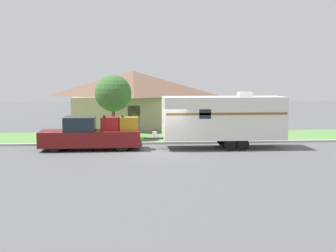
% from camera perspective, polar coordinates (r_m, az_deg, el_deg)
% --- Properties ---
extents(ground_plane, '(120.00, 120.00, 0.00)m').
position_cam_1_polar(ground_plane, '(27.04, -0.29, -3.32)').
color(ground_plane, '#515456').
extents(curb_strip, '(80.00, 0.30, 0.14)m').
position_cam_1_polar(curb_strip, '(30.73, -0.88, -2.08)').
color(curb_strip, '#ADADA8').
rests_on(curb_strip, ground_plane).
extents(lawn_strip, '(80.00, 7.00, 0.03)m').
position_cam_1_polar(lawn_strip, '(34.34, -1.33, -1.33)').
color(lawn_strip, '#568442').
rests_on(lawn_strip, ground_plane).
extents(house_across_street, '(10.84, 8.00, 4.93)m').
position_cam_1_polar(house_across_street, '(41.43, -4.27, 3.42)').
color(house_across_street, tan).
rests_on(house_across_street, ground_plane).
extents(pickup_truck, '(6.10, 2.07, 2.09)m').
position_cam_1_polar(pickup_truck, '(28.56, -9.34, -1.04)').
color(pickup_truck, black).
rests_on(pickup_truck, ground_plane).
extents(travel_trailer, '(8.61, 2.46, 3.46)m').
position_cam_1_polar(travel_trailer, '(29.00, 6.76, 1.00)').
color(travel_trailer, black).
rests_on(travel_trailer, ground_plane).
extents(mailbox, '(0.48, 0.20, 1.36)m').
position_cam_1_polar(mailbox, '(32.88, 13.63, -0.01)').
color(mailbox, brown).
rests_on(mailbox, ground_plane).
extents(tree_in_yard, '(2.56, 2.56, 4.55)m').
position_cam_1_polar(tree_in_yard, '(32.86, -6.71, 3.97)').
color(tree_in_yard, brown).
rests_on(tree_in_yard, ground_plane).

